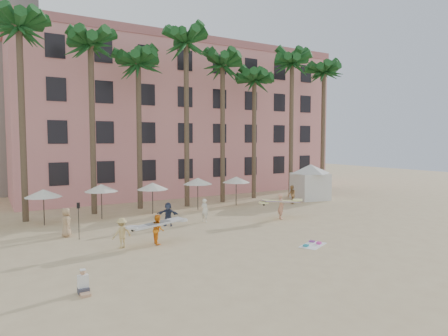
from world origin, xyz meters
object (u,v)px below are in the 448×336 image
Objects in this scene: cabana at (310,179)px; pink_hotel at (175,122)px; carrier_yellow at (281,205)px; carrier_white at (158,228)px.

pink_hotel is at bearing 120.30° from cabana.
cabana is at bearing 35.34° from carrier_yellow.
carrier_yellow is 10.80m from carrier_white.
pink_hotel is at bearing 88.79° from carrier_yellow.
cabana reaches higher than carrier_yellow.
cabana is 1.65× the size of carrier_white.
pink_hotel is 6.59× the size of cabana.
cabana is at bearing -59.70° from pink_hotel.
carrier_yellow is at bearing -91.21° from pink_hotel.
carrier_white is at bearing -157.03° from cabana.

